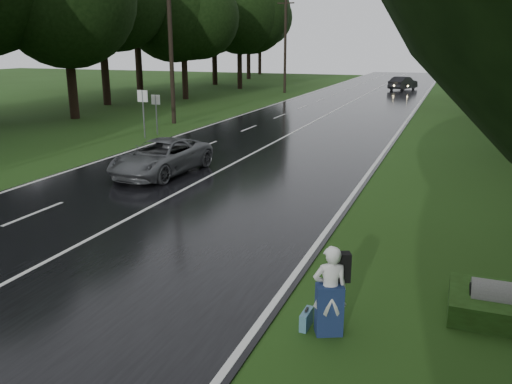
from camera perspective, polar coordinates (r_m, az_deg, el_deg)
ground at (r=14.18m, az=-19.75°, el=-6.11°), size 160.00×160.00×0.00m
road at (r=31.53m, az=4.34°, el=6.62°), size 12.00×140.00×0.04m
lane_center at (r=31.53m, az=4.34°, el=6.66°), size 0.12×140.00×0.01m
grey_car at (r=21.22m, az=-10.30°, el=3.78°), size 2.60×5.07×1.37m
far_car at (r=62.28m, az=15.77°, el=11.37°), size 2.98×4.76×1.48m
hitchhiker at (r=9.59m, az=8.13°, el=-10.91°), size 0.74×0.72×1.71m
suitcase at (r=10.01m, az=5.52°, el=-13.65°), size 0.15×0.47×0.33m
culvert at (r=11.42m, az=25.81°, el=-12.28°), size 1.43×0.72×0.72m
utility_pole_mid at (r=35.24m, az=-8.93°, el=7.42°), size 1.80×0.28×10.75m
utility_pole_far at (r=56.98m, az=3.14°, el=10.77°), size 1.80×0.28×10.08m
road_sign_a at (r=29.88m, az=-12.03°, el=5.76°), size 0.64×0.10×2.65m
road_sign_b at (r=30.98m, az=-10.71°, el=6.18°), size 0.55×0.10×2.28m
tree_left_d at (r=39.27m, az=-19.13°, el=7.60°), size 8.78×8.78×13.73m
tree_left_e at (r=50.82m, az=-7.69°, el=10.03°), size 8.69×8.69×13.57m
tree_left_f at (r=62.11m, az=-1.78°, el=11.21°), size 9.54×9.54×14.90m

